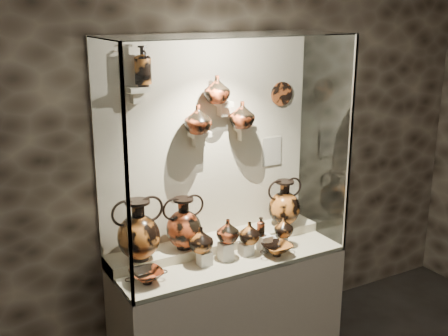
# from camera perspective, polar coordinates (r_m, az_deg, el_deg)

# --- Properties ---
(wall_back) EXTENTS (5.00, 0.02, 3.20)m
(wall_back) POSITION_cam_1_polar(r_m,az_deg,el_deg) (4.14, -1.77, 2.49)
(wall_back) COLOR black
(wall_back) RESTS_ON ground
(plinth) EXTENTS (1.70, 0.60, 0.80)m
(plinth) POSITION_cam_1_polar(r_m,az_deg,el_deg) (4.34, 0.40, -14.01)
(plinth) COLOR #C1B79B
(plinth) RESTS_ON floor
(front_tier) EXTENTS (1.68, 0.58, 0.03)m
(front_tier) POSITION_cam_1_polar(r_m,az_deg,el_deg) (4.14, 0.41, -9.05)
(front_tier) COLOR #BEB293
(front_tier) RESTS_ON plinth
(rear_tier) EXTENTS (1.70, 0.25, 0.10)m
(rear_tier) POSITION_cam_1_polar(r_m,az_deg,el_deg) (4.27, -0.77, -7.75)
(rear_tier) COLOR #BEB293
(rear_tier) RESTS_ON plinth
(back_panel) EXTENTS (1.70, 0.03, 1.60)m
(back_panel) POSITION_cam_1_polar(r_m,az_deg,el_deg) (4.14, -1.74, 2.48)
(back_panel) COLOR #C1B79B
(back_panel) RESTS_ON plinth
(glass_front) EXTENTS (1.70, 0.01, 1.60)m
(glass_front) POSITION_cam_1_polar(r_m,az_deg,el_deg) (3.63, 2.77, 0.48)
(glass_front) COLOR white
(glass_front) RESTS_ON plinth
(glass_left) EXTENTS (0.01, 0.60, 1.60)m
(glass_left) POSITION_cam_1_polar(r_m,az_deg,el_deg) (3.54, -11.51, -0.23)
(glass_left) COLOR white
(glass_left) RESTS_ON plinth
(glass_right) EXTENTS (0.01, 0.60, 1.60)m
(glass_right) POSITION_cam_1_polar(r_m,az_deg,el_deg) (4.34, 10.17, 2.89)
(glass_right) COLOR white
(glass_right) RESTS_ON plinth
(glass_top) EXTENTS (1.70, 0.60, 0.01)m
(glass_top) POSITION_cam_1_polar(r_m,az_deg,el_deg) (3.75, 0.46, 13.36)
(glass_top) COLOR white
(glass_top) RESTS_ON back_panel
(frame_post_left) EXTENTS (0.02, 0.02, 1.60)m
(frame_post_left) POSITION_cam_1_polar(r_m,az_deg,el_deg) (3.28, -9.81, -1.47)
(frame_post_left) COLOR gray
(frame_post_left) RESTS_ON plinth
(frame_post_right) EXTENTS (0.02, 0.02, 1.60)m
(frame_post_right) POSITION_cam_1_polar(r_m,az_deg,el_deg) (4.13, 12.65, 2.05)
(frame_post_right) COLOR gray
(frame_post_right) RESTS_ON plinth
(pedestal_a) EXTENTS (0.09, 0.09, 0.10)m
(pedestal_a) POSITION_cam_1_polar(r_m,az_deg,el_deg) (3.98, -2.00, -9.13)
(pedestal_a) COLOR beige
(pedestal_a) RESTS_ON front_tier
(pedestal_b) EXTENTS (0.09, 0.09, 0.13)m
(pedestal_b) POSITION_cam_1_polar(r_m,az_deg,el_deg) (4.05, 0.15, -8.44)
(pedestal_b) COLOR beige
(pedestal_b) RESTS_ON front_tier
(pedestal_c) EXTENTS (0.09, 0.09, 0.09)m
(pedestal_c) POSITION_cam_1_polar(r_m,az_deg,el_deg) (4.13, 2.22, -8.20)
(pedestal_c) COLOR beige
(pedestal_c) RESTS_ON front_tier
(pedestal_d) EXTENTS (0.09, 0.09, 0.12)m
(pedestal_d) POSITION_cam_1_polar(r_m,az_deg,el_deg) (4.21, 4.10, -7.55)
(pedestal_d) COLOR beige
(pedestal_d) RESTS_ON front_tier
(pedestal_e) EXTENTS (0.09, 0.09, 0.08)m
(pedestal_e) POSITION_cam_1_polar(r_m,az_deg,el_deg) (4.29, 5.66, -7.41)
(pedestal_e) COLOR beige
(pedestal_e) RESTS_ON front_tier
(bracket_ul) EXTENTS (0.14, 0.12, 0.04)m
(bracket_ul) POSITION_cam_1_polar(r_m,az_deg,el_deg) (3.76, -8.75, 7.89)
(bracket_ul) COLOR #C1B79B
(bracket_ul) RESTS_ON back_panel
(bracket_ca) EXTENTS (0.14, 0.12, 0.04)m
(bracket_ca) POSITION_cam_1_polar(r_m,az_deg,el_deg) (4.01, -2.52, 3.48)
(bracket_ca) COLOR #C1B79B
(bracket_ca) RESTS_ON back_panel
(bracket_cb) EXTENTS (0.10, 0.12, 0.04)m
(bracket_cb) POSITION_cam_1_polar(r_m,az_deg,el_deg) (4.06, -0.02, 6.54)
(bracket_cb) COLOR #C1B79B
(bracket_cb) RESTS_ON back_panel
(bracket_cc) EXTENTS (0.14, 0.12, 0.04)m
(bracket_cc) POSITION_cam_1_polar(r_m,az_deg,el_deg) (4.19, 2.13, 4.05)
(bracket_cc) COLOR #C1B79B
(bracket_cc) RESTS_ON back_panel
(amphora_left) EXTENTS (0.44, 0.44, 0.43)m
(amphora_left) POSITION_cam_1_polar(r_m,az_deg,el_deg) (3.87, -8.65, -6.24)
(amphora_left) COLOR #AA5B20
(amphora_left) RESTS_ON rear_tier
(amphora_mid) EXTENTS (0.37, 0.37, 0.38)m
(amphora_mid) POSITION_cam_1_polar(r_m,az_deg,el_deg) (4.02, -4.13, -5.60)
(amphora_mid) COLOR #A9401D
(amphora_mid) RESTS_ON rear_tier
(amphora_right) EXTENTS (0.37, 0.37, 0.37)m
(amphora_right) POSITION_cam_1_polar(r_m,az_deg,el_deg) (4.44, 6.13, -3.55)
(amphora_right) COLOR #AA5B20
(amphora_right) RESTS_ON rear_tier
(jug_a) EXTENTS (0.20, 0.20, 0.18)m
(jug_a) POSITION_cam_1_polar(r_m,az_deg,el_deg) (3.93, -2.37, -7.26)
(jug_a) COLOR #AA5B20
(jug_a) RESTS_ON pedestal_a
(jug_b) EXTENTS (0.19, 0.19, 0.17)m
(jug_b) POSITION_cam_1_polar(r_m,az_deg,el_deg) (4.00, 0.38, -6.39)
(jug_b) COLOR #A9401D
(jug_b) RESTS_ON pedestal_b
(jug_c) EXTENTS (0.20, 0.20, 0.16)m
(jug_c) POSITION_cam_1_polar(r_m,az_deg,el_deg) (4.09, 2.57, -6.56)
(jug_c) COLOR #AA5B20
(jug_c) RESTS_ON pedestal_c
(jug_e) EXTENTS (0.18, 0.18, 0.15)m
(jug_e) POSITION_cam_1_polar(r_m,az_deg,el_deg) (4.24, 6.08, -5.98)
(jug_e) COLOR #AA5B20
(jug_e) RESTS_ON pedestal_e
(lekythos_small) EXTENTS (0.09, 0.09, 0.16)m
(lekythos_small) POSITION_cam_1_polar(r_m,az_deg,el_deg) (4.13, 3.75, -5.85)
(lekythos_small) COLOR #A9401D
(lekythos_small) RESTS_ON pedestal_d
(kylix_left) EXTENTS (0.31, 0.27, 0.11)m
(kylix_left) POSITION_cam_1_polar(r_m,az_deg,el_deg) (3.76, -7.84, -10.76)
(kylix_left) COLOR #A9401D
(kylix_left) RESTS_ON front_tier
(kylix_right) EXTENTS (0.27, 0.23, 0.11)m
(kylix_right) POSITION_cam_1_polar(r_m,az_deg,el_deg) (4.13, 5.37, -8.16)
(kylix_right) COLOR #AA5B20
(kylix_right) RESTS_ON front_tier
(lekythos_tall) EXTENTS (0.13, 0.13, 0.30)m
(lekythos_tall) POSITION_cam_1_polar(r_m,az_deg,el_deg) (3.75, -8.27, 10.46)
(lekythos_tall) COLOR #AA5B20
(lekythos_tall) RESTS_ON bracket_ul
(ovoid_vase_a) EXTENTS (0.21, 0.21, 0.20)m
(ovoid_vase_a) POSITION_cam_1_polar(r_m,az_deg,el_deg) (3.93, -2.67, 4.99)
(ovoid_vase_a) COLOR #A9401D
(ovoid_vase_a) RESTS_ON bracket_ca
(ovoid_vase_b) EXTENTS (0.23, 0.23, 0.20)m
(ovoid_vase_b) POSITION_cam_1_polar(r_m,az_deg,el_deg) (3.97, -0.73, 7.99)
(ovoid_vase_b) COLOR #A9401D
(ovoid_vase_b) RESTS_ON bracket_cb
(ovoid_vase_c) EXTENTS (0.20, 0.20, 0.20)m
(ovoid_vase_c) POSITION_cam_1_polar(r_m,az_deg,el_deg) (4.10, 1.84, 5.43)
(ovoid_vase_c) COLOR #A9401D
(ovoid_vase_c) RESTS_ON bracket_cc
(wall_plate) EXTENTS (0.19, 0.02, 0.19)m
(wall_plate) POSITION_cam_1_polar(r_m,az_deg,el_deg) (4.38, 5.86, 7.50)
(wall_plate) COLOR #A74B21
(wall_plate) RESTS_ON back_panel
(info_placard) EXTENTS (0.17, 0.01, 0.23)m
(info_placard) POSITION_cam_1_polar(r_m,az_deg,el_deg) (4.44, 4.87, 1.71)
(info_placard) COLOR beige
(info_placard) RESTS_ON back_panel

